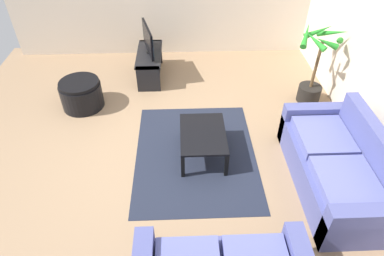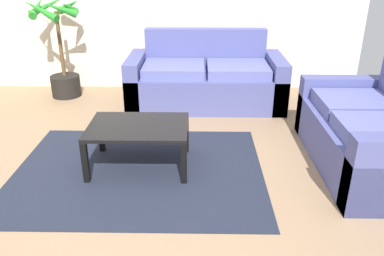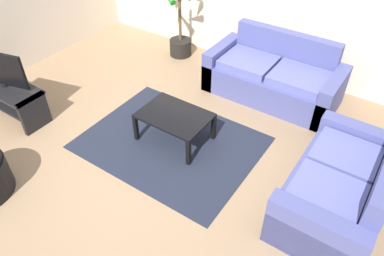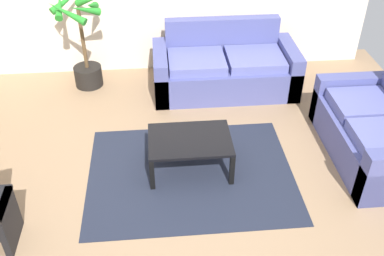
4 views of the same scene
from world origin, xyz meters
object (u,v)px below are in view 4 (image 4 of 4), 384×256
potted_palm (84,50)px  couch_main (224,69)px  couch_loveseat (377,133)px  coffee_table (190,143)px

potted_palm → couch_main: bearing=-7.9°
couch_main → couch_loveseat: bearing=-47.5°
coffee_table → potted_palm: bearing=123.9°
couch_main → coffee_table: 1.76m
coffee_table → couch_loveseat: bearing=1.4°
couch_loveseat → coffee_table: 2.08m
couch_loveseat → coffee_table: size_ratio=1.85×
couch_loveseat → potted_palm: size_ratio=1.24×
couch_main → potted_palm: bearing=172.1°
couch_main → couch_loveseat: 2.17m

